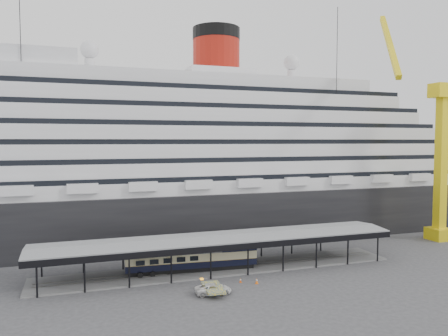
# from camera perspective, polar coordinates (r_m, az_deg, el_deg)

# --- Properties ---
(ground) EXTENTS (200.00, 200.00, 0.00)m
(ground) POSITION_cam_1_polar(r_m,az_deg,el_deg) (65.00, 1.02, -14.28)
(ground) COLOR #3B3B3D
(ground) RESTS_ON ground
(cruise_ship) EXTENTS (130.00, 30.00, 43.90)m
(cruise_ship) POSITION_cam_1_polar(r_m,az_deg,el_deg) (92.62, -5.69, 2.59)
(cruise_ship) COLOR black
(cruise_ship) RESTS_ON ground
(platform_canopy) EXTENTS (56.00, 9.18, 5.30)m
(platform_canopy) POSITION_cam_1_polar(r_m,az_deg,el_deg) (68.87, -0.42, -11.20)
(platform_canopy) COLOR slate
(platform_canopy) RESTS_ON ground
(crane_yellow) EXTENTS (23.83, 18.78, 47.60)m
(crane_yellow) POSITION_cam_1_polar(r_m,az_deg,el_deg) (96.75, 25.94, 3.24)
(crane_yellow) COLOR yellow
(crane_yellow) RESTS_ON ground
(port_truck) EXTENTS (4.94, 2.57, 1.33)m
(port_truck) POSITION_cam_1_polar(r_m,az_deg,el_deg) (58.87, -1.41, -15.53)
(port_truck) COLOR silver
(port_truck) RESTS_ON ground
(pullman_carriage) EXTENTS (20.00, 4.18, 19.50)m
(pullman_carriage) POSITION_cam_1_polar(r_m,az_deg,el_deg) (67.59, -4.21, -11.47)
(pullman_carriage) COLOR black
(pullman_carriage) RESTS_ON ground
(traffic_cone_left) EXTENTS (0.41, 0.41, 0.71)m
(traffic_cone_left) POSITION_cam_1_polar(r_m,az_deg,el_deg) (60.30, -1.66, -15.37)
(traffic_cone_left) COLOR red
(traffic_cone_left) RESTS_ON ground
(traffic_cone_mid) EXTENTS (0.35, 0.35, 0.66)m
(traffic_cone_mid) POSITION_cam_1_polar(r_m,az_deg,el_deg) (63.42, 2.17, -14.43)
(traffic_cone_mid) COLOR #DD510C
(traffic_cone_mid) RESTS_ON ground
(traffic_cone_right) EXTENTS (0.52, 0.52, 0.82)m
(traffic_cone_right) POSITION_cam_1_polar(r_m,az_deg,el_deg) (63.00, 4.29, -14.48)
(traffic_cone_right) COLOR orange
(traffic_cone_right) RESTS_ON ground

